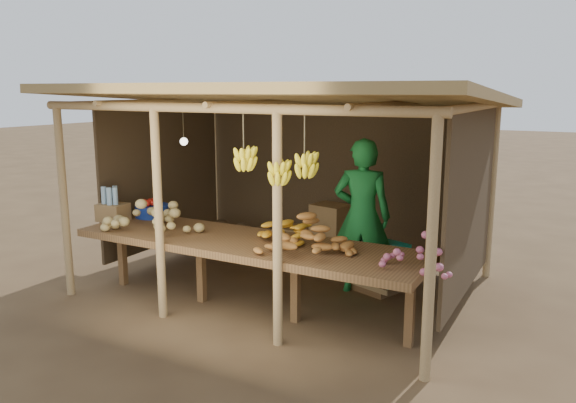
% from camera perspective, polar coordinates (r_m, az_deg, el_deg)
% --- Properties ---
extents(ground, '(60.00, 60.00, 0.00)m').
position_cam_1_polar(ground, '(7.01, 0.00, -8.44)').
color(ground, brown).
rests_on(ground, ground).
extents(stall_structure, '(4.70, 3.50, 2.43)m').
position_cam_1_polar(stall_structure, '(6.70, 0.71, 7.54)').
color(stall_structure, tan).
rests_on(stall_structure, ground).
extents(counter, '(3.90, 1.05, 0.80)m').
position_cam_1_polar(counter, '(6.01, -4.32, -4.48)').
color(counter, brown).
rests_on(counter, ground).
extents(potato_heap, '(1.19, 0.83, 0.37)m').
position_cam_1_polar(potato_heap, '(6.51, -13.61, -1.29)').
color(potato_heap, tan).
rests_on(potato_heap, counter).
extents(sweet_potato_heap, '(1.06, 0.83, 0.36)m').
position_cam_1_polar(sweet_potato_heap, '(5.47, 1.43, -3.42)').
color(sweet_potato_heap, '#AB6C2C').
rests_on(sweet_potato_heap, counter).
extents(onion_heap, '(0.74, 0.49, 0.35)m').
position_cam_1_polar(onion_heap, '(5.10, 13.29, -4.87)').
color(onion_heap, '#C45F7B').
rests_on(onion_heap, counter).
extents(banana_pile, '(0.61, 0.37, 0.35)m').
position_cam_1_polar(banana_pile, '(5.90, -0.10, -2.38)').
color(banana_pile, yellow).
rests_on(banana_pile, counter).
extents(tomato_basin, '(0.42, 0.42, 0.22)m').
position_cam_1_polar(tomato_basin, '(7.25, -13.62, -0.79)').
color(tomato_basin, navy).
rests_on(tomato_basin, counter).
extents(bottle_box, '(0.36, 0.29, 0.42)m').
position_cam_1_polar(bottle_box, '(7.13, -17.38, -0.60)').
color(bottle_box, olive).
rests_on(bottle_box, counter).
extents(vendor, '(0.75, 0.58, 1.83)m').
position_cam_1_polar(vendor, '(6.60, 7.53, -1.51)').
color(vendor, '#186E2C').
rests_on(vendor, ground).
extents(tarp_crate, '(0.77, 0.72, 0.75)m').
position_cam_1_polar(tarp_crate, '(6.85, 8.91, -6.36)').
color(tarp_crate, brown).
rests_on(tarp_crate, ground).
extents(carton_stack, '(1.11, 0.51, 0.78)m').
position_cam_1_polar(carton_stack, '(8.00, 3.17, -3.38)').
color(carton_stack, olive).
rests_on(carton_stack, ground).
extents(burlap_sacks, '(0.82, 0.43, 0.58)m').
position_cam_1_polar(burlap_sacks, '(8.27, -5.78, -3.60)').
color(burlap_sacks, '#473621').
rests_on(burlap_sacks, ground).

